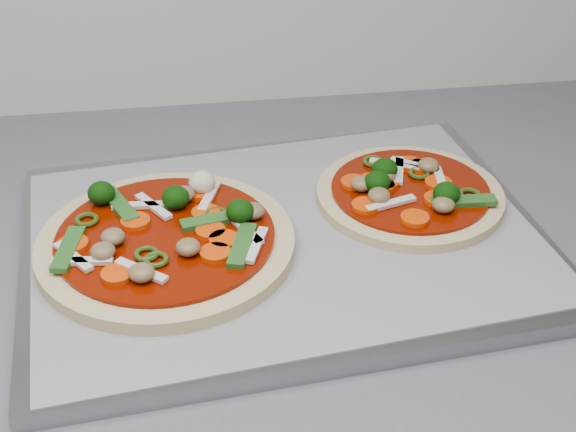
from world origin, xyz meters
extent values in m
cube|color=gray|center=(0.32, 1.30, 0.91)|extent=(0.47, 0.36, 0.01)
cube|color=gray|center=(0.32, 1.30, 0.92)|extent=(0.46, 0.35, 0.00)
cylinder|color=#D5C184|center=(0.22, 1.29, 0.92)|extent=(0.26, 0.26, 0.01)
cylinder|color=#761000|center=(0.22, 1.29, 0.93)|extent=(0.22, 0.22, 0.00)
torus|color=#2D4312|center=(0.21, 1.26, 0.93)|extent=(0.03, 0.03, 0.00)
ellipsoid|color=#0D3506|center=(0.17, 1.35, 0.94)|extent=(0.03, 0.03, 0.02)
cylinder|color=#FC3F07|center=(0.27, 1.27, 0.93)|extent=(0.04, 0.04, 0.00)
torus|color=#2D4312|center=(0.26, 1.31, 0.93)|extent=(0.03, 0.03, 0.00)
ellipsoid|color=#0D3506|center=(0.28, 1.30, 0.94)|extent=(0.03, 0.03, 0.02)
ellipsoid|color=brown|center=(0.30, 1.31, 0.94)|extent=(0.02, 0.02, 0.01)
ellipsoid|color=brown|center=(0.24, 1.34, 0.94)|extent=(0.03, 0.03, 0.01)
cube|color=silver|center=(0.21, 1.33, 0.93)|extent=(0.03, 0.04, 0.00)
torus|color=#2D4312|center=(0.21, 1.25, 0.93)|extent=(0.03, 0.03, 0.00)
cylinder|color=#FC3F07|center=(0.18, 1.24, 0.93)|extent=(0.03, 0.03, 0.00)
cube|color=silver|center=(0.26, 1.34, 0.93)|extent=(0.02, 0.05, 0.00)
cube|color=silver|center=(0.15, 1.27, 0.93)|extent=(0.03, 0.04, 0.00)
cube|color=#255A1D|center=(0.26, 1.30, 0.93)|extent=(0.06, 0.03, 0.00)
cube|color=silver|center=(0.29, 1.28, 0.93)|extent=(0.03, 0.05, 0.00)
cube|color=silver|center=(0.20, 1.33, 0.93)|extent=(0.05, 0.01, 0.00)
cylinder|color=#FC3F07|center=(0.15, 1.28, 0.93)|extent=(0.04, 0.04, 0.00)
cylinder|color=#FC3F07|center=(0.20, 1.31, 0.93)|extent=(0.03, 0.03, 0.00)
cube|color=#255A1D|center=(0.18, 1.34, 0.93)|extent=(0.04, 0.06, 0.00)
cube|color=silver|center=(0.29, 1.26, 0.93)|extent=(0.02, 0.05, 0.00)
cube|color=silver|center=(0.20, 1.24, 0.93)|extent=(0.04, 0.04, 0.00)
cube|color=#255A1D|center=(0.14, 1.28, 0.93)|extent=(0.02, 0.06, 0.00)
torus|color=#2D4312|center=(0.23, 1.33, 0.93)|extent=(0.03, 0.03, 0.00)
ellipsoid|color=brown|center=(0.20, 1.23, 0.94)|extent=(0.03, 0.03, 0.01)
ellipsoid|color=beige|center=(0.25, 1.35, 0.94)|extent=(0.03, 0.03, 0.02)
cylinder|color=#FC3F07|center=(0.25, 1.35, 0.93)|extent=(0.03, 0.03, 0.00)
cube|color=#255A1D|center=(0.28, 1.26, 0.93)|extent=(0.03, 0.06, 0.00)
ellipsoid|color=brown|center=(0.18, 1.28, 0.94)|extent=(0.03, 0.03, 0.01)
ellipsoid|color=brown|center=(0.24, 1.26, 0.94)|extent=(0.02, 0.02, 0.01)
cylinder|color=#FC3F07|center=(0.26, 1.26, 0.93)|extent=(0.03, 0.03, 0.00)
cylinder|color=#FC3F07|center=(0.26, 1.29, 0.93)|extent=(0.03, 0.03, 0.00)
ellipsoid|color=#0D3506|center=(0.23, 1.33, 0.94)|extent=(0.03, 0.03, 0.02)
ellipsoid|color=brown|center=(0.17, 1.27, 0.94)|extent=(0.03, 0.03, 0.01)
torus|color=#2D4312|center=(0.16, 1.32, 0.93)|extent=(0.03, 0.03, 0.00)
cube|color=silver|center=(0.16, 1.26, 0.93)|extent=(0.05, 0.01, 0.00)
cylinder|color=#FC3F07|center=(0.26, 1.31, 0.93)|extent=(0.03, 0.03, 0.00)
ellipsoid|color=brown|center=(0.20, 1.23, 0.94)|extent=(0.02, 0.02, 0.01)
cylinder|color=#D5C184|center=(0.44, 1.34, 0.92)|extent=(0.22, 0.22, 0.01)
cylinder|color=#761000|center=(0.44, 1.34, 0.93)|extent=(0.18, 0.18, 0.00)
ellipsoid|color=brown|center=(0.41, 1.32, 0.94)|extent=(0.03, 0.03, 0.01)
cylinder|color=#FC3F07|center=(0.43, 1.36, 0.93)|extent=(0.03, 0.03, 0.00)
cube|color=silver|center=(0.44, 1.37, 0.93)|extent=(0.02, 0.05, 0.00)
cylinder|color=#FC3F07|center=(0.43, 1.29, 0.93)|extent=(0.03, 0.03, 0.00)
cylinder|color=#FC3F07|center=(0.42, 1.35, 0.93)|extent=(0.04, 0.04, 0.00)
cylinder|color=#FC3F07|center=(0.46, 1.37, 0.93)|extent=(0.03, 0.03, 0.00)
ellipsoid|color=brown|center=(0.42, 1.35, 0.94)|extent=(0.03, 0.03, 0.01)
cube|color=silver|center=(0.44, 1.38, 0.93)|extent=(0.05, 0.03, 0.00)
ellipsoid|color=brown|center=(0.46, 1.30, 0.94)|extent=(0.03, 0.03, 0.01)
ellipsoid|color=#0D3506|center=(0.42, 1.36, 0.94)|extent=(0.03, 0.03, 0.02)
cube|color=silver|center=(0.47, 1.34, 0.93)|extent=(0.01, 0.05, 0.00)
cube|color=#255A1D|center=(0.48, 1.30, 0.93)|extent=(0.06, 0.02, 0.00)
cube|color=silver|center=(0.42, 1.31, 0.93)|extent=(0.05, 0.02, 0.00)
torus|color=#2D4312|center=(0.46, 1.36, 0.93)|extent=(0.03, 0.03, 0.00)
ellipsoid|color=brown|center=(0.42, 1.35, 0.94)|extent=(0.02, 0.02, 0.01)
cylinder|color=#FC3F07|center=(0.39, 1.31, 0.93)|extent=(0.03, 0.03, 0.00)
cylinder|color=#FC3F07|center=(0.45, 1.38, 0.93)|extent=(0.03, 0.03, 0.00)
ellipsoid|color=#0D3506|center=(0.47, 1.31, 0.94)|extent=(0.03, 0.03, 0.02)
ellipsoid|color=#0D3506|center=(0.41, 1.34, 0.94)|extent=(0.03, 0.03, 0.02)
cube|color=silver|center=(0.46, 1.37, 0.93)|extent=(0.04, 0.04, 0.00)
cylinder|color=#FC3F07|center=(0.47, 1.34, 0.93)|extent=(0.03, 0.03, 0.00)
cylinder|color=#FC3F07|center=(0.39, 1.35, 0.93)|extent=(0.03, 0.03, 0.00)
cylinder|color=#FC3F07|center=(0.46, 1.31, 0.93)|extent=(0.03, 0.03, 0.00)
torus|color=#2D4312|center=(0.42, 1.39, 0.93)|extent=(0.03, 0.03, 0.00)
cylinder|color=#FC3F07|center=(0.42, 1.34, 0.93)|extent=(0.03, 0.03, 0.00)
ellipsoid|color=brown|center=(0.47, 1.36, 0.94)|extent=(0.02, 0.02, 0.01)
cylinder|color=#FC3F07|center=(0.41, 1.35, 0.93)|extent=(0.03, 0.03, 0.00)
ellipsoid|color=brown|center=(0.40, 1.34, 0.94)|extent=(0.03, 0.03, 0.01)
torus|color=#2D4312|center=(0.49, 1.31, 0.93)|extent=(0.03, 0.03, 0.00)
camera|label=1|loc=(0.24, 0.74, 1.31)|focal=50.00mm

